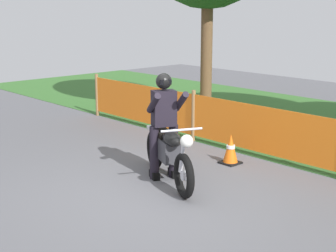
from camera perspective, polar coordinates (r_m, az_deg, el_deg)
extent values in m
cube|color=#5B5B60|center=(7.70, -0.87, -7.31)|extent=(24.00, 24.00, 0.02)
cylinder|color=olive|center=(12.90, -7.94, 3.47)|extent=(0.08, 0.08, 1.05)
cylinder|color=olive|center=(10.34, 2.87, 1.14)|extent=(0.08, 0.08, 1.05)
cube|color=orange|center=(11.56, -3.13, 2.54)|extent=(3.31, 0.02, 0.85)
cube|color=orange|center=(9.25, 10.37, -0.39)|extent=(3.31, 0.02, 0.85)
cylinder|color=brown|center=(12.45, 4.32, 7.91)|extent=(0.28, 0.28, 3.07)
torus|color=black|center=(7.32, 1.79, -5.58)|extent=(0.65, 0.38, 0.66)
cylinder|color=silver|center=(7.32, 1.79, -5.58)|extent=(0.16, 0.12, 0.14)
torus|color=black|center=(8.64, -1.51, -2.63)|extent=(0.65, 0.38, 0.66)
cylinder|color=silver|center=(8.64, -1.51, -2.63)|extent=(0.16, 0.12, 0.14)
cube|color=#38383D|center=(7.97, -0.12, -2.60)|extent=(0.67, 0.48, 0.33)
ellipsoid|color=black|center=(7.69, 0.44, -1.43)|extent=(0.59, 0.45, 0.23)
cube|color=black|center=(8.15, -0.68, -0.80)|extent=(0.62, 0.45, 0.10)
cube|color=silver|center=(8.54, -1.53, -0.29)|extent=(0.41, 0.30, 0.04)
cylinder|color=silver|center=(7.29, 1.64, -3.20)|extent=(0.24, 0.15, 0.59)
sphere|color=white|center=(7.07, 2.11, -1.71)|extent=(0.25, 0.25, 0.19)
cylinder|color=silver|center=(7.23, 1.54, -0.44)|extent=(0.29, 0.58, 0.03)
cylinder|color=silver|center=(8.37, 0.16, -3.62)|extent=(0.55, 0.30, 0.07)
cylinder|color=black|center=(8.18, 0.61, -2.81)|extent=(0.20, 0.20, 0.86)
cube|color=black|center=(8.29, 0.60, -5.26)|extent=(0.28, 0.21, 0.12)
cylinder|color=black|center=(8.09, -1.54, -3.00)|extent=(0.20, 0.20, 0.86)
cube|color=black|center=(8.20, -1.52, -5.49)|extent=(0.28, 0.21, 0.12)
cube|color=black|center=(7.96, -0.47, 2.01)|extent=(0.37, 0.43, 0.56)
cylinder|color=black|center=(7.84, 1.47, 2.74)|extent=(0.48, 0.29, 0.38)
cylinder|color=black|center=(7.71, -1.62, 2.55)|extent=(0.48, 0.29, 0.38)
sphere|color=black|center=(7.89, -0.47, 5.03)|extent=(0.33, 0.33, 0.25)
cube|color=black|center=(7.80, -0.25, 4.93)|extent=(0.10, 0.18, 0.08)
cube|color=brown|center=(8.12, -0.84, 2.51)|extent=(0.26, 0.32, 0.40)
cube|color=black|center=(9.04, 6.97, -4.08)|extent=(0.32, 0.32, 0.03)
cone|color=orange|center=(8.96, 7.02, -2.46)|extent=(0.26, 0.26, 0.50)
cylinder|color=white|center=(8.96, 7.02, -2.31)|extent=(0.15, 0.15, 0.06)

